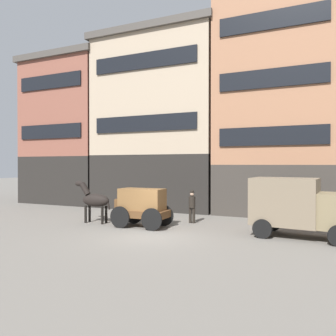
% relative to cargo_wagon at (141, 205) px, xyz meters
% --- Properties ---
extents(ground_plane, '(120.00, 120.00, 0.00)m').
position_rel_cargo_wagon_xyz_m(ground_plane, '(1.49, -1.82, -1.15)').
color(ground_plane, slate).
extents(building_far_left, '(7.71, 7.47, 12.19)m').
position_rel_cargo_wagon_xyz_m(building_far_left, '(-11.07, 8.74, 4.99)').
color(building_far_left, black).
rests_on(building_far_left, ground_plane).
extents(building_center_left, '(9.75, 7.47, 12.97)m').
position_rel_cargo_wagon_xyz_m(building_center_left, '(-2.68, 8.74, 5.37)').
color(building_center_left, black).
rests_on(building_center_left, ground_plane).
extents(building_center_right, '(7.90, 7.47, 17.20)m').
position_rel_cargo_wagon_xyz_m(building_center_right, '(5.79, 8.73, 7.49)').
color(building_center_right, '#38332D').
rests_on(building_center_right, ground_plane).
extents(cargo_wagon, '(2.92, 1.54, 1.98)m').
position_rel_cargo_wagon_xyz_m(cargo_wagon, '(0.00, 0.00, 0.00)').
color(cargo_wagon, brown).
rests_on(cargo_wagon, ground_plane).
extents(draft_horse, '(2.34, 0.62, 2.30)m').
position_rel_cargo_wagon_xyz_m(draft_horse, '(-2.95, -0.00, 0.12)').
color(draft_horse, black).
rests_on(draft_horse, ground_plane).
extents(delivery_truck_far, '(4.49, 2.47, 2.62)m').
position_rel_cargo_wagon_xyz_m(delivery_truck_far, '(7.55, 0.66, 0.28)').
color(delivery_truck_far, '#7A6B4C').
rests_on(delivery_truck_far, ground_plane).
extents(pedestrian_officer, '(0.51, 0.51, 1.79)m').
position_rel_cargo_wagon_xyz_m(pedestrian_officer, '(1.99, 2.16, -0.17)').
color(pedestrian_officer, black).
rests_on(pedestrian_officer, ground_plane).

